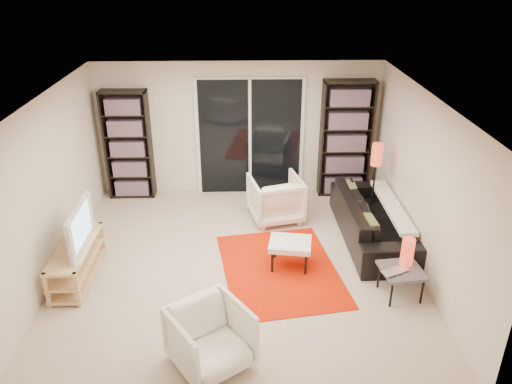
# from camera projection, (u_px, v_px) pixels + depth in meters

# --- Properties ---
(floor) EXTENTS (5.00, 5.00, 0.00)m
(floor) POSITION_uv_depth(u_px,v_px,m) (239.00, 264.00, 7.14)
(floor) COLOR beige
(floor) RESTS_ON ground
(wall_back) EXTENTS (5.00, 0.02, 2.40)m
(wall_back) POSITION_uv_depth(u_px,v_px,m) (239.00, 129.00, 8.88)
(wall_back) COLOR beige
(wall_back) RESTS_ON ground
(wall_front) EXTENTS (5.00, 0.02, 2.40)m
(wall_front) POSITION_uv_depth(u_px,v_px,m) (236.00, 309.00, 4.37)
(wall_front) COLOR beige
(wall_front) RESTS_ON ground
(wall_left) EXTENTS (0.02, 5.00, 2.40)m
(wall_left) POSITION_uv_depth(u_px,v_px,m) (48.00, 190.00, 6.56)
(wall_left) COLOR beige
(wall_left) RESTS_ON ground
(wall_right) EXTENTS (0.02, 5.00, 2.40)m
(wall_right) POSITION_uv_depth(u_px,v_px,m) (424.00, 186.00, 6.69)
(wall_right) COLOR beige
(wall_right) RESTS_ON ground
(ceiling) EXTENTS (5.00, 5.00, 0.02)m
(ceiling) POSITION_uv_depth(u_px,v_px,m) (236.00, 100.00, 6.11)
(ceiling) COLOR white
(ceiling) RESTS_ON wall_back
(sliding_door) EXTENTS (1.92, 0.08, 2.16)m
(sliding_door) POSITION_uv_depth(u_px,v_px,m) (250.00, 138.00, 8.92)
(sliding_door) COLOR white
(sliding_door) RESTS_ON ground
(bookshelf_left) EXTENTS (0.80, 0.30, 1.95)m
(bookshelf_left) POSITION_uv_depth(u_px,v_px,m) (128.00, 145.00, 8.78)
(bookshelf_left) COLOR black
(bookshelf_left) RESTS_ON ground
(bookshelf_right) EXTENTS (0.90, 0.30, 2.10)m
(bookshelf_right) POSITION_uv_depth(u_px,v_px,m) (346.00, 139.00, 8.84)
(bookshelf_right) COLOR black
(bookshelf_right) RESTS_ON ground
(tv_stand) EXTENTS (0.43, 1.34, 0.50)m
(tv_stand) POSITION_uv_depth(u_px,v_px,m) (77.00, 261.00, 6.74)
(tv_stand) COLOR #E3C07F
(tv_stand) RESTS_ON floor
(tv) EXTENTS (0.14, 1.00, 0.57)m
(tv) POSITION_uv_depth(u_px,v_px,m) (72.00, 227.00, 6.51)
(tv) COLOR black
(tv) RESTS_ON tv_stand
(rug) EXTENTS (1.86, 2.31, 0.01)m
(rug) POSITION_uv_depth(u_px,v_px,m) (280.00, 269.00, 7.01)
(rug) COLOR red
(rug) RESTS_ON floor
(sofa) EXTENTS (0.95, 2.31, 0.67)m
(sofa) POSITION_uv_depth(u_px,v_px,m) (373.00, 219.00, 7.66)
(sofa) COLOR black
(sofa) RESTS_ON floor
(armchair_back) EXTENTS (0.97, 0.99, 0.75)m
(armchair_back) POSITION_uv_depth(u_px,v_px,m) (276.00, 198.00, 8.22)
(armchair_back) COLOR white
(armchair_back) RESTS_ON floor
(armchair_front) EXTENTS (1.06, 1.06, 0.70)m
(armchair_front) POSITION_uv_depth(u_px,v_px,m) (210.00, 338.00, 5.26)
(armchair_front) COLOR white
(armchair_front) RESTS_ON floor
(ottoman) EXTENTS (0.64, 0.56, 0.40)m
(ottoman) POSITION_uv_depth(u_px,v_px,m) (290.00, 245.00, 6.96)
(ottoman) COLOR white
(ottoman) RESTS_ON floor
(side_table) EXTENTS (0.58, 0.58, 0.40)m
(side_table) POSITION_uv_depth(u_px,v_px,m) (402.00, 272.00, 6.34)
(side_table) COLOR #4C4C51
(side_table) RESTS_ON floor
(laptop) EXTENTS (0.42, 0.36, 0.03)m
(laptop) POSITION_uv_depth(u_px,v_px,m) (398.00, 273.00, 6.21)
(laptop) COLOR silver
(laptop) RESTS_ON side_table
(table_lamp) EXTENTS (0.16, 0.16, 0.37)m
(table_lamp) POSITION_uv_depth(u_px,v_px,m) (407.00, 252.00, 6.35)
(table_lamp) COLOR red
(table_lamp) RESTS_ON side_table
(floor_lamp) EXTENTS (0.20, 0.20, 1.33)m
(floor_lamp) POSITION_uv_depth(u_px,v_px,m) (376.00, 163.00, 7.94)
(floor_lamp) COLOR black
(floor_lamp) RESTS_ON floor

